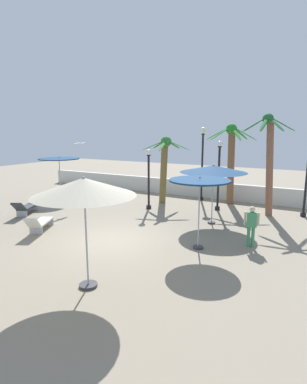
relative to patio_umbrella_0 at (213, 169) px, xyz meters
name	(u,v)px	position (x,y,z in m)	size (l,w,h in m)	color
ground_plane	(113,241)	(-2.69, -4.16, -2.58)	(56.00, 56.00, 0.00)	gray
boundary_wall	(199,189)	(-2.69, 5.41, -2.06)	(25.20, 0.30, 1.05)	silver
patio_umbrella_0	(213,169)	(0.00, 0.00, 0.00)	(3.09, 3.09, 2.81)	#333338
patio_umbrella_1	(84,188)	(-1.09, -7.53, 0.25)	(2.79, 2.79, 3.14)	#333338
patio_umbrella_2	(200,184)	(0.58, -3.32, -0.14)	(2.19, 2.19, 2.72)	#333338
patio_umbrella_3	(59,161)	(-10.45, 0.75, -0.16)	(2.56, 2.56, 2.71)	#333338
palm_tree_0	(164,162)	(-3.90, 2.73, -0.07)	(2.73, 2.85, 4.01)	brown
palm_tree_1	(269,153)	(1.96, 2.76, 0.63)	(2.61, 2.57, 5.17)	brown
palm_tree_2	(231,155)	(-0.41, 4.51, 0.36)	(2.95, 2.67, 4.73)	brown
lamp_post_0	(149,176)	(-4.00, 1.02, -0.70)	(0.32, 0.32, 3.32)	black
lamp_post_1	(219,172)	(-0.54, 2.62, -0.45)	(0.32, 0.32, 3.79)	black
lamp_post_2	(203,153)	(-2.18, 4.53, 0.41)	(0.42, 0.42, 4.53)	black
lounge_chair_0	(39,223)	(-6.19, -4.75, -2.20)	(1.35, 1.93, 0.84)	#B7B7BC
lounge_chair_1	(25,207)	(-9.04, -3.18, -2.19)	(1.31, 1.94, 0.84)	#B7B7BC
guest_0	(252,223)	(2.25, -2.22, -1.64)	(0.55, 0.32, 1.57)	#3F8C59
seagull_0	(80,143)	(-8.22, 0.26, 1.00)	(0.38, 0.97, 0.14)	white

